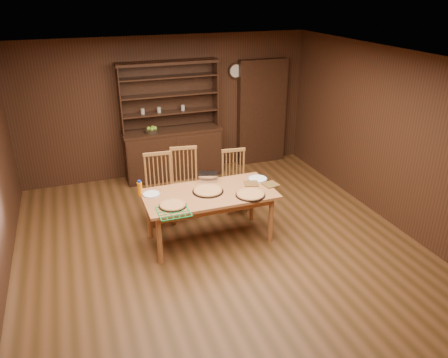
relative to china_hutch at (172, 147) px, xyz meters
name	(u,v)px	position (x,y,z in m)	size (l,w,h in m)	color
floor	(221,249)	(0.00, -2.75, -0.60)	(6.00, 6.00, 0.00)	brown
room_shell	(221,143)	(0.00, -2.75, 0.98)	(6.00, 6.00, 6.00)	silver
china_hutch	(172,147)	(0.00, 0.00, 0.00)	(1.84, 0.52, 2.17)	#321B10
doorway	(262,112)	(1.90, 0.15, 0.45)	(1.00, 0.18, 2.10)	#321B10
wall_clock	(236,71)	(1.35, 0.20, 1.30)	(0.30, 0.05, 0.30)	#321B10
dining_table	(209,198)	(-0.06, -2.44, 0.07)	(1.83, 0.91, 0.75)	#B2723D
chair_left	(160,186)	(-0.59, -1.61, -0.02)	(0.48, 0.46, 1.09)	#A77139
chair_center	(185,179)	(-0.16, -1.50, -0.01)	(0.51, 0.49, 1.09)	#A77139
chair_right	(235,178)	(0.63, -1.64, -0.06)	(0.45, 0.43, 1.01)	#A77139
pizza_left	(173,205)	(-0.64, -2.66, 0.17)	(0.37, 0.37, 0.04)	black
pizza_right	(250,194)	(0.45, -2.71, 0.17)	(0.41, 0.41, 0.04)	black
pizza_center	(208,191)	(-0.07, -2.40, 0.17)	(0.44, 0.44, 0.04)	black
cooling_rack	(173,211)	(-0.66, -2.82, 0.16)	(0.39, 0.39, 0.02)	#0B933B
plate_left	(151,194)	(-0.83, -2.22, 0.16)	(0.25, 0.25, 0.02)	white
plate_right	(258,179)	(0.77, -2.24, 0.16)	(0.28, 0.28, 0.02)	white
foil_dish	(208,177)	(0.06, -2.03, 0.21)	(0.27, 0.20, 0.11)	silver
juice_bottle	(140,188)	(-0.98, -2.19, 0.26)	(0.07, 0.07, 0.22)	orange
pot_holder_a	(271,184)	(0.86, -2.49, 0.16)	(0.21, 0.21, 0.02)	#AD1C13
pot_holder_b	(251,184)	(0.61, -2.37, 0.16)	(0.20, 0.20, 0.02)	#AD1C13
fruit_bowl	(152,130)	(-0.38, -0.07, 0.39)	(0.26, 0.26, 0.12)	black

